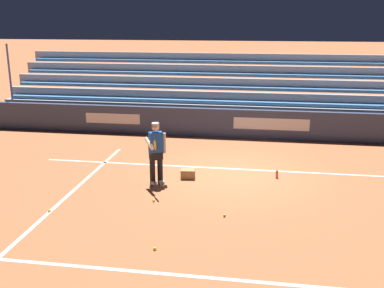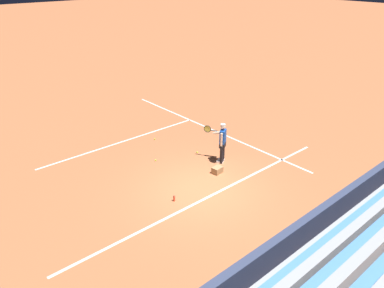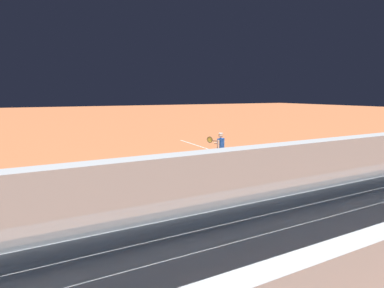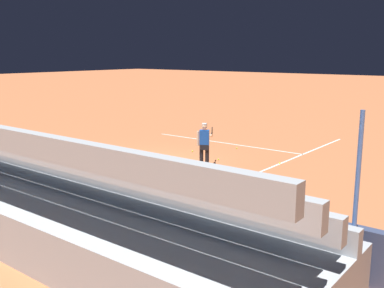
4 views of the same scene
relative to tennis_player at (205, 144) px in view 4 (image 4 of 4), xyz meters
name	(u,v)px [view 4 (image 4 of 4)]	position (x,y,z in m)	size (l,w,h in m)	color
ground_plane	(147,164)	(-2.05, -1.07, -0.89)	(160.00, 160.00, 0.00)	#B7663D
court_baseline_white	(138,167)	(-2.05, -1.57, -0.89)	(12.00, 0.10, 0.01)	white
court_sideline_white	(287,161)	(2.06, 2.93, -0.89)	(0.10, 12.00, 0.01)	white
court_service_line_white	(224,143)	(-2.05, 4.43, -0.89)	(8.22, 0.10, 0.01)	white
back_wall_sponsor_board	(55,173)	(-2.04, -5.32, -0.34)	(21.10, 0.25, 1.10)	#384260
tennis_player	(205,144)	(0.00, 0.00, 0.00)	(0.56, 1.07, 1.71)	black
ball_box_cardboard	(180,164)	(-0.79, -0.55, -0.76)	(0.40, 0.30, 0.26)	#A87F51
tennis_ball_near_player	(192,151)	(-2.04, 1.87, -0.86)	(0.07, 0.07, 0.07)	#CCE533
tennis_ball_toward_net	(280,163)	(2.07, 2.25, -0.86)	(0.07, 0.07, 0.07)	#CCE533
tennis_ball_stray_back	(237,148)	(-0.82, 3.62, -0.86)	(0.07, 0.07, 0.07)	#CCE533
tennis_ball_by_box	(218,159)	(-0.22, 1.27, -0.86)	(0.07, 0.07, 0.07)	#CCE533
water_bottle	(127,157)	(-3.29, -0.97, -0.78)	(0.07, 0.07, 0.22)	#EA4C33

